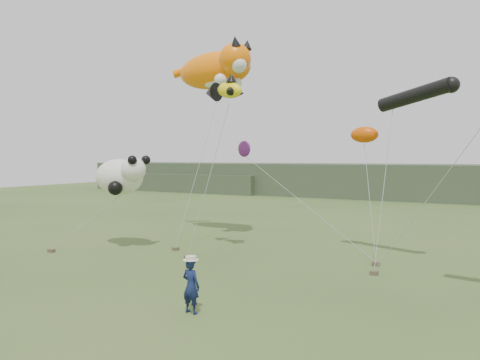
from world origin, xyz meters
name	(u,v)px	position (x,y,z in m)	size (l,w,h in m)	color
ground	(189,292)	(0.00, 0.00, 0.00)	(120.00, 120.00, 0.00)	#385123
headland	(380,181)	(-3.11, 44.69, 1.92)	(90.00, 13.00, 4.00)	#2D3D28
festival_attendant	(191,286)	(1.40, -1.84, 0.85)	(0.62, 0.41, 1.70)	#121C43
sandbag_anchors	(224,258)	(-1.66, 5.17, 0.08)	(15.81, 5.32, 0.16)	brown
cat_kite	(219,69)	(-5.01, 10.19, 10.09)	(6.44, 3.44, 2.74)	orange
fish_kite	(223,91)	(-2.39, 6.33, 8.15)	(2.54, 1.67, 1.28)	yellow
tube_kites	(461,97)	(8.28, 6.73, 7.22)	(7.78, 6.46, 2.48)	black
panda_kite	(121,176)	(-7.98, 5.08, 3.85)	(3.41, 2.21, 2.12)	white
misc_kites	(313,141)	(0.52, 11.27, 5.78)	(9.71, 3.72, 1.54)	#D44B03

